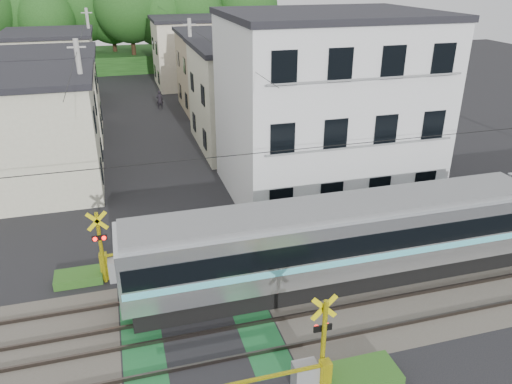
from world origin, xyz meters
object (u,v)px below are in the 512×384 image
object	(u,v)px
apartment_block	(326,107)
pedestrian	(160,100)
crossing_signal_far	(115,263)
crossing_signal_near	(309,370)

from	to	relation	value
apartment_block	pedestrian	world-z (taller)	apartment_block
crossing_signal_far	pedestrian	xyz separation A→B (m)	(4.37, 25.45, 0.10)
apartment_block	pedestrian	xyz separation A→B (m)	(-6.71, 19.61, -3.85)
crossing_signal_far	apartment_block	world-z (taller)	apartment_block
crossing_signal_near	pedestrian	world-z (taller)	crossing_signal_near
apartment_block	pedestrian	size ratio (longest dim) A/B	6.30
crossing_signal_far	pedestrian	distance (m)	25.82
crossing_signal_near	crossing_signal_far	distance (m)	8.95
crossing_signal_far	pedestrian	world-z (taller)	crossing_signal_far
crossing_signal_near	pedestrian	xyz separation A→B (m)	(-0.80, 32.75, 0.10)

